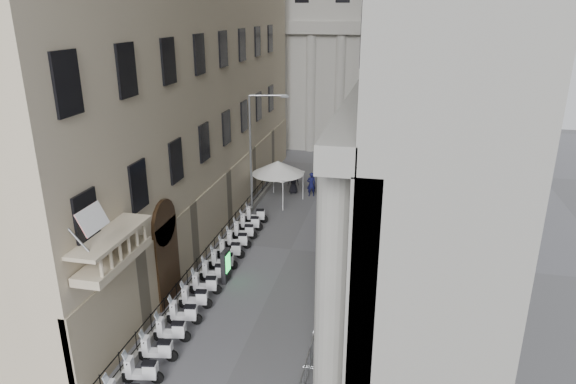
# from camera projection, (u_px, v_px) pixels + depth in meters

# --- Properties ---
(far_building) EXTENTS (22.00, 10.00, 30.00)m
(far_building) POSITION_uv_depth(u_px,v_px,m) (348.00, 2.00, 53.90)
(far_building) COLOR #A6A39C
(far_building) RESTS_ON ground
(iron_fence) EXTENTS (0.30, 28.00, 1.40)m
(iron_fence) POSITION_uv_depth(u_px,v_px,m) (220.00, 251.00, 32.23)
(iron_fence) COLOR black
(iron_fence) RESTS_ON ground
(blue_awning) EXTENTS (1.60, 3.00, 3.00)m
(blue_awning) POSITION_uv_depth(u_px,v_px,m) (365.00, 215.00, 37.90)
(blue_awning) COLOR navy
(blue_awning) RESTS_ON ground
(scooter_1) EXTENTS (1.47, 0.79, 1.50)m
(scooter_1) POSITION_uv_depth(u_px,v_px,m) (144.00, 383.00, 20.90)
(scooter_1) COLOR white
(scooter_1) RESTS_ON ground
(scooter_2) EXTENTS (1.47, 0.79, 1.50)m
(scooter_2) POSITION_uv_depth(u_px,v_px,m) (159.00, 361.00, 22.21)
(scooter_2) COLOR white
(scooter_2) RESTS_ON ground
(scooter_3) EXTENTS (1.47, 0.79, 1.50)m
(scooter_3) POSITION_uv_depth(u_px,v_px,m) (173.00, 341.00, 23.51)
(scooter_3) COLOR white
(scooter_3) RESTS_ON ground
(scooter_4) EXTENTS (1.47, 0.79, 1.50)m
(scooter_4) POSITION_uv_depth(u_px,v_px,m) (185.00, 324.00, 24.81)
(scooter_4) COLOR white
(scooter_4) RESTS_ON ground
(scooter_5) EXTENTS (1.47, 0.79, 1.50)m
(scooter_5) POSITION_uv_depth(u_px,v_px,m) (196.00, 308.00, 26.12)
(scooter_5) COLOR white
(scooter_5) RESTS_ON ground
(scooter_6) EXTENTS (1.47, 0.79, 1.50)m
(scooter_6) POSITION_uv_depth(u_px,v_px,m) (206.00, 294.00, 27.42)
(scooter_6) COLOR white
(scooter_6) RESTS_ON ground
(scooter_7) EXTENTS (1.47, 0.79, 1.50)m
(scooter_7) POSITION_uv_depth(u_px,v_px,m) (215.00, 281.00, 28.72)
(scooter_7) COLOR white
(scooter_7) RESTS_ON ground
(scooter_8) EXTENTS (1.47, 0.79, 1.50)m
(scooter_8) POSITION_uv_depth(u_px,v_px,m) (223.00, 269.00, 30.02)
(scooter_8) COLOR white
(scooter_8) RESTS_ON ground
(scooter_9) EXTENTS (1.47, 0.79, 1.50)m
(scooter_9) POSITION_uv_depth(u_px,v_px,m) (231.00, 258.00, 31.33)
(scooter_9) COLOR white
(scooter_9) RESTS_ON ground
(scooter_10) EXTENTS (1.47, 0.79, 1.50)m
(scooter_10) POSITION_uv_depth(u_px,v_px,m) (238.00, 248.00, 32.63)
(scooter_10) COLOR white
(scooter_10) RESTS_ON ground
(scooter_11) EXTENTS (1.47, 0.79, 1.50)m
(scooter_11) POSITION_uv_depth(u_px,v_px,m) (245.00, 239.00, 33.93)
(scooter_11) COLOR white
(scooter_11) RESTS_ON ground
(scooter_12) EXTENTS (1.47, 0.79, 1.50)m
(scooter_12) POSITION_uv_depth(u_px,v_px,m) (251.00, 231.00, 35.23)
(scooter_12) COLOR white
(scooter_12) RESTS_ON ground
(scooter_13) EXTENTS (1.47, 0.79, 1.50)m
(scooter_13) POSITION_uv_depth(u_px,v_px,m) (256.00, 223.00, 36.54)
(scooter_13) COLOR white
(scooter_13) RESTS_ON ground
(barrier_2) EXTENTS (0.60, 2.40, 1.10)m
(barrier_2) POSITION_uv_depth(u_px,v_px,m) (315.00, 350.00, 22.93)
(barrier_2) COLOR #A6A9AE
(barrier_2) RESTS_ON ground
(barrier_3) EXTENTS (0.60, 2.40, 1.10)m
(barrier_3) POSITION_uv_depth(u_px,v_px,m) (323.00, 319.00, 25.23)
(barrier_3) COLOR #A6A9AE
(barrier_3) RESTS_ON ground
(barrier_4) EXTENTS (0.60, 2.40, 1.10)m
(barrier_4) POSITION_uv_depth(u_px,v_px,m) (330.00, 293.00, 27.53)
(barrier_4) COLOR #A6A9AE
(barrier_4) RESTS_ON ground
(barrier_5) EXTENTS (0.60, 2.40, 1.10)m
(barrier_5) POSITION_uv_depth(u_px,v_px,m) (336.00, 271.00, 29.83)
(barrier_5) COLOR #A6A9AE
(barrier_5) RESTS_ON ground
(barrier_6) EXTENTS (0.60, 2.40, 1.10)m
(barrier_6) POSITION_uv_depth(u_px,v_px,m) (341.00, 252.00, 32.13)
(barrier_6) COLOR #A6A9AE
(barrier_6) RESTS_ON ground
(security_tent) EXTENTS (4.07, 4.07, 3.31)m
(security_tent) POSITION_uv_depth(u_px,v_px,m) (274.00, 165.00, 40.33)
(security_tent) COLOR white
(security_tent) RESTS_ON ground
(street_lamp) EXTENTS (2.80, 0.85, 8.74)m
(street_lamp) POSITION_uv_depth(u_px,v_px,m) (255.00, 144.00, 36.77)
(street_lamp) COLOR gray
(street_lamp) RESTS_ON ground
(info_kiosk) EXTENTS (0.31, 0.89, 1.87)m
(info_kiosk) POSITION_uv_depth(u_px,v_px,m) (226.00, 266.00, 28.41)
(info_kiosk) COLOR black
(info_kiosk) RESTS_ON ground
(pedestrian_a) EXTENTS (0.84, 0.70, 1.99)m
(pedestrian_a) POSITION_uv_depth(u_px,v_px,m) (311.00, 184.00, 41.42)
(pedestrian_a) COLOR #0D0E34
(pedestrian_a) RESTS_ON ground
(pedestrian_b) EXTENTS (1.00, 0.99, 1.63)m
(pedestrian_b) POSITION_uv_depth(u_px,v_px,m) (332.00, 180.00, 43.08)
(pedestrian_b) COLOR black
(pedestrian_b) RESTS_ON ground
(pedestrian_c) EXTENTS (1.06, 0.84, 1.91)m
(pedestrian_c) POSITION_uv_depth(u_px,v_px,m) (293.00, 182.00, 42.07)
(pedestrian_c) COLOR black
(pedestrian_c) RESTS_ON ground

